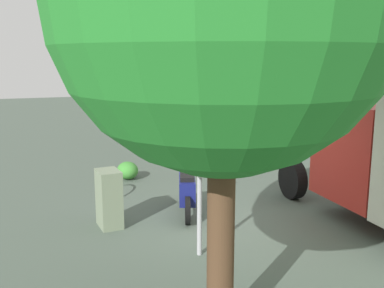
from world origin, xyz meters
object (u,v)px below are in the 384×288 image
street_tree (224,1)px  bike_rack_hoop (117,193)px  stop_sign (199,139)px  motorcycle (187,190)px  utility_cabinet (109,199)px

street_tree → bike_rack_hoop: bearing=0.7°
stop_sign → bike_rack_hoop: size_ratio=3.47×
motorcycle → street_tree: 5.33m
motorcycle → bike_rack_hoop: size_ratio=2.06×
motorcycle → street_tree: street_tree is taller
stop_sign → bike_rack_hoop: bearing=9.2°
stop_sign → bike_rack_hoop: 4.40m
street_tree → bike_rack_hoop: street_tree is taller
stop_sign → street_tree: bearing=165.3°
street_tree → bike_rack_hoop: size_ratio=6.62×
bike_rack_hoop → street_tree: bearing=-179.3°
stop_sign → motorcycle: bearing=-13.9°
stop_sign → utility_cabinet: 2.55m
stop_sign → utility_cabinet: bearing=33.0°
motorcycle → stop_sign: bearing=-175.7°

